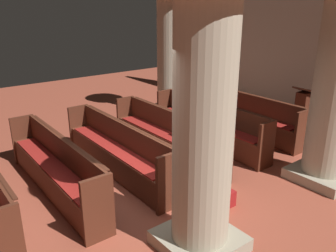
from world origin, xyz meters
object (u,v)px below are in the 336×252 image
(pew_row_0, at_px, (243,113))
(hymn_book, at_px, (191,117))
(pew_row_1, at_px, (209,123))
(pillar_far_side, at_px, (171,50))
(pew_row_3, at_px, (117,148))
(pew_row_2, at_px, (167,134))
(lectern, at_px, (302,113))
(pillar_aisle_rear, at_px, (204,118))
(pew_row_4, at_px, (55,165))
(kneeler_box_red, at_px, (220,196))

(pew_row_0, xyz_separation_m, hymn_book, (0.48, -2.09, 0.44))
(pew_row_0, xyz_separation_m, pew_row_1, (0.00, -1.14, 0.00))
(pew_row_1, bearing_deg, pillar_far_side, 160.97)
(pew_row_1, bearing_deg, pew_row_3, -90.00)
(pew_row_2, height_order, lectern, lectern)
(pew_row_3, xyz_separation_m, pillar_far_side, (-2.37, 3.10, 1.24))
(pillar_far_side, relative_size, pillar_aisle_rear, 1.00)
(lectern, bearing_deg, pew_row_2, -102.09)
(pew_row_4, height_order, hymn_book, hymn_book)
(pew_row_0, xyz_separation_m, pew_row_2, (0.00, -2.28, 0.00))
(pillar_far_side, bearing_deg, lectern, 26.63)
(pew_row_2, xyz_separation_m, pew_row_3, (0.00, -1.14, 0.00))
(pew_row_3, height_order, kneeler_box_red, pew_row_3)
(pew_row_0, xyz_separation_m, lectern, (0.76, 1.25, -0.04))
(pew_row_0, relative_size, pew_row_1, 1.00)
(pew_row_2, relative_size, pew_row_3, 1.00)
(pew_row_2, height_order, pew_row_3, same)
(lectern, xyz_separation_m, kneeler_box_red, (1.11, -3.92, -0.33))
(pew_row_3, bearing_deg, lectern, 80.81)
(pew_row_0, distance_m, pew_row_2, 2.28)
(pillar_far_side, bearing_deg, pew_row_0, 7.68)
(pillar_far_side, height_order, hymn_book, pillar_far_side)
(pew_row_1, height_order, hymn_book, hymn_book)
(pew_row_1, bearing_deg, lectern, 72.45)
(pew_row_1, xyz_separation_m, pillar_far_side, (-2.37, 0.82, 1.24))
(kneeler_box_red, bearing_deg, pew_row_1, 140.57)
(pillar_aisle_rear, bearing_deg, pew_row_2, 150.79)
(pew_row_0, bearing_deg, pew_row_4, -90.00)
(pew_row_0, distance_m, pew_row_1, 1.14)
(pillar_far_side, distance_m, hymn_book, 3.45)
(pillar_aisle_rear, bearing_deg, pillar_far_side, 145.38)
(pew_row_3, height_order, lectern, lectern)
(kneeler_box_red, bearing_deg, pew_row_3, -158.23)
(pew_row_1, bearing_deg, pew_row_0, 90.00)
(pillar_far_side, distance_m, kneeler_box_red, 5.11)
(pew_row_0, xyz_separation_m, pillar_far_side, (-2.37, -0.32, 1.24))
(pew_row_2, xyz_separation_m, pew_row_4, (0.00, -2.28, 0.00))
(pew_row_3, bearing_deg, hymn_book, 70.23)
(pew_row_4, xyz_separation_m, pillar_aisle_rear, (2.42, 0.92, 1.24))
(pew_row_3, distance_m, hymn_book, 1.48)
(lectern, height_order, hymn_book, lectern)
(pew_row_3, height_order, hymn_book, hymn_book)
(pew_row_3, bearing_deg, pew_row_0, 90.00)
(pew_row_4, distance_m, pillar_aisle_rear, 2.87)
(pew_row_3, bearing_deg, pew_row_4, -90.00)
(pew_row_2, xyz_separation_m, hymn_book, (0.48, 0.19, 0.44))
(pew_row_0, distance_m, pillar_aisle_rear, 4.54)
(pew_row_2, relative_size, kneeler_box_red, 7.47)
(pew_row_0, bearing_deg, pew_row_1, -90.00)
(kneeler_box_red, bearing_deg, pew_row_0, 124.91)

